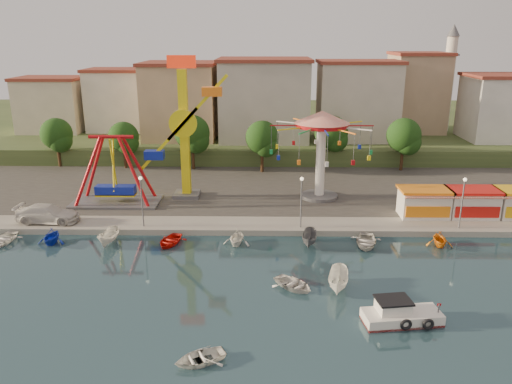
{
  "coord_description": "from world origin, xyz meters",
  "views": [
    {
      "loc": [
        4.23,
        -34.28,
        19.26
      ],
      "look_at": [
        3.46,
        14.0,
        4.0
      ],
      "focal_mm": 35.0,
      "sensor_mm": 36.0,
      "label": 1
    }
  ],
  "objects_px": {
    "rowboat_a": "(294,284)",
    "skiff": "(339,281)",
    "van": "(48,214)",
    "cabin_motorboat": "(400,316)",
    "kamikaze_tower": "(187,132)",
    "pirate_ship_ride": "(114,171)",
    "wave_swinger": "(322,135)"
  },
  "relations": [
    {
      "from": "kamikaze_tower",
      "to": "cabin_motorboat",
      "type": "height_order",
      "value": "kamikaze_tower"
    },
    {
      "from": "skiff",
      "to": "van",
      "type": "height_order",
      "value": "van"
    },
    {
      "from": "pirate_ship_ride",
      "to": "rowboat_a",
      "type": "xyz_separation_m",
      "value": [
        19.48,
        -19.01,
        -4.03
      ]
    },
    {
      "from": "kamikaze_tower",
      "to": "van",
      "type": "distance_m",
      "value": 17.48
    },
    {
      "from": "wave_swinger",
      "to": "skiff",
      "type": "relative_size",
      "value": 2.85
    },
    {
      "from": "cabin_motorboat",
      "to": "skiff",
      "type": "height_order",
      "value": "cabin_motorboat"
    },
    {
      "from": "van",
      "to": "pirate_ship_ride",
      "type": "bearing_deg",
      "value": -38.44
    },
    {
      "from": "wave_swinger",
      "to": "rowboat_a",
      "type": "distance_m",
      "value": 23.2
    },
    {
      "from": "rowboat_a",
      "to": "skiff",
      "type": "distance_m",
      "value": 3.56
    },
    {
      "from": "pirate_ship_ride",
      "to": "van",
      "type": "height_order",
      "value": "pirate_ship_ride"
    },
    {
      "from": "rowboat_a",
      "to": "cabin_motorboat",
      "type": "bearing_deg",
      "value": -79.16
    },
    {
      "from": "pirate_ship_ride",
      "to": "cabin_motorboat",
      "type": "height_order",
      "value": "pirate_ship_ride"
    },
    {
      "from": "kamikaze_tower",
      "to": "rowboat_a",
      "type": "relative_size",
      "value": 4.7
    },
    {
      "from": "wave_swinger",
      "to": "pirate_ship_ride",
      "type": "bearing_deg",
      "value": -174.18
    },
    {
      "from": "van",
      "to": "skiff",
      "type": "bearing_deg",
      "value": -112.32
    },
    {
      "from": "skiff",
      "to": "van",
      "type": "bearing_deg",
      "value": 167.49
    },
    {
      "from": "wave_swinger",
      "to": "cabin_motorboat",
      "type": "xyz_separation_m",
      "value": [
        2.91,
        -26.2,
        -7.69
      ]
    },
    {
      "from": "pirate_ship_ride",
      "to": "cabin_motorboat",
      "type": "bearing_deg",
      "value": -41.77
    },
    {
      "from": "skiff",
      "to": "van",
      "type": "xyz_separation_m",
      "value": [
        -28.36,
        12.88,
        0.74
      ]
    },
    {
      "from": "pirate_ship_ride",
      "to": "van",
      "type": "bearing_deg",
      "value": -130.55
    },
    {
      "from": "rowboat_a",
      "to": "skiff",
      "type": "height_order",
      "value": "skiff"
    },
    {
      "from": "wave_swinger",
      "to": "cabin_motorboat",
      "type": "distance_m",
      "value": 27.46
    },
    {
      "from": "pirate_ship_ride",
      "to": "kamikaze_tower",
      "type": "relative_size",
      "value": 0.61
    },
    {
      "from": "van",
      "to": "rowboat_a",
      "type": "bearing_deg",
      "value": -115.06
    },
    {
      "from": "kamikaze_tower",
      "to": "van",
      "type": "height_order",
      "value": "kamikaze_tower"
    },
    {
      "from": "pirate_ship_ride",
      "to": "rowboat_a",
      "type": "relative_size",
      "value": 2.85
    },
    {
      "from": "skiff",
      "to": "van",
      "type": "distance_m",
      "value": 31.16
    },
    {
      "from": "kamikaze_tower",
      "to": "wave_swinger",
      "type": "relative_size",
      "value": 1.42
    },
    {
      "from": "kamikaze_tower",
      "to": "cabin_motorboat",
      "type": "bearing_deg",
      "value": -54.78
    },
    {
      "from": "rowboat_a",
      "to": "skiff",
      "type": "relative_size",
      "value": 0.86
    },
    {
      "from": "skiff",
      "to": "rowboat_a",
      "type": "bearing_deg",
      "value": -170.26
    },
    {
      "from": "pirate_ship_ride",
      "to": "skiff",
      "type": "relative_size",
      "value": 2.46
    }
  ]
}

